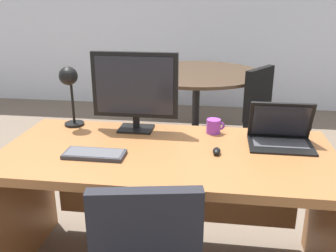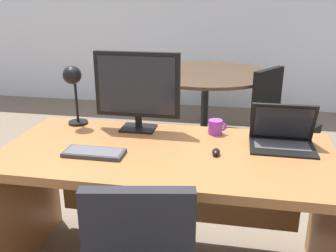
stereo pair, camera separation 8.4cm
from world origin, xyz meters
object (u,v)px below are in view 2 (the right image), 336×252
monitor (137,87)px  meeting_table (205,89)px  desk (168,180)px  keyboard (94,153)px  desk_lamp (73,83)px  coffee_mug (216,127)px  mouse (216,152)px  laptop (282,133)px  meeting_chair_near (279,129)px

monitor → meeting_table: 1.88m
desk → keyboard: (-0.35, -0.17, 0.21)m
desk_lamp → coffee_mug: (0.86, 0.00, -0.23)m
monitor → desk_lamp: (-0.40, 0.01, 0.01)m
desk_lamp → mouse: bearing=-19.1°
coffee_mug → desk: bearing=-133.4°
laptop → desk_lamp: 1.24m
meeting_chair_near → mouse: bearing=-107.1°
keyboard → meeting_chair_near: bearing=57.4°
desk → coffee_mug: size_ratio=16.32×
desk_lamp → meeting_chair_near: 2.02m
desk → monitor: size_ratio=3.46×
desk_lamp → meeting_chair_near: (1.38, 1.31, -0.67)m
desk_lamp → meeting_table: desk_lamp is taller
laptop → mouse: laptop is taller
laptop → coffee_mug: 0.38m
coffee_mug → meeting_chair_near: meeting_chair_near is taller
monitor → desk_lamp: monitor is taller
laptop → mouse: (-0.34, -0.20, -0.05)m
meeting_table → meeting_chair_near: size_ratio=1.56×
mouse → desk_lamp: desk_lamp is taller
monitor → keyboard: monitor is taller
desk → desk_lamp: size_ratio=4.70×
laptop → coffee_mug: laptop is taller
keyboard → coffee_mug: size_ratio=2.88×
laptop → meeting_table: laptop is taller
keyboard → meeting_table: (0.37, 2.22, -0.19)m
keyboard → meeting_table: bearing=80.6°
desk → laptop: laptop is taller
keyboard → coffee_mug: bearing=35.4°
laptop → desk_lamp: size_ratio=0.91×
desk → meeting_table: size_ratio=1.26×
mouse → meeting_table: bearing=96.4°
laptop → meeting_chair_near: bearing=83.5°
desk → meeting_chair_near: size_ratio=1.95×
desk_lamp → coffee_mug: size_ratio=3.48×
mouse → desk: bearing=167.5°
desk_lamp → meeting_chair_near: desk_lamp is taller
keyboard → meeting_table: 2.26m
monitor → desk_lamp: bearing=179.0°
desk → laptop: 0.67m
desk → keyboard: bearing=-154.4°
monitor → desk_lamp: 0.40m
desk_lamp → coffee_mug: bearing=0.0°
laptop → meeting_chair_near: size_ratio=0.38×
meeting_chair_near → desk: bearing=-115.8°
keyboard → coffee_mug: coffee_mug is taller
monitor → mouse: monitor is taller
desk → desk_lamp: bearing=158.4°
mouse → coffee_mug: bearing=94.1°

